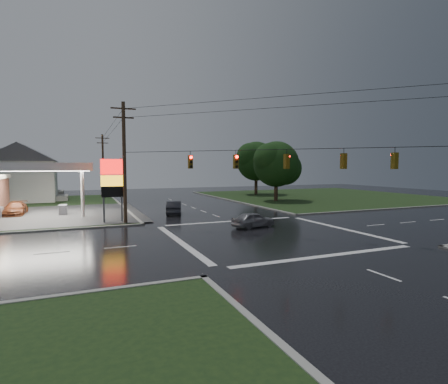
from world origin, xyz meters
name	(u,v)px	position (x,y,z in m)	size (l,w,h in m)	color
ground	(268,234)	(0.00, 0.00, 0.00)	(120.00, 120.00, 0.00)	black
grass_ne	(323,196)	(26.00, 26.00, 0.04)	(36.00, 36.00, 0.08)	black
pylon_sign	(112,180)	(-10.50, 10.50, 4.01)	(2.00, 0.35, 6.00)	#59595E
utility_pole_nw	(124,161)	(-9.50, 9.50, 5.72)	(2.20, 0.32, 11.00)	#382619
utility_pole_n	(103,165)	(-9.50, 38.00, 5.47)	(2.20, 0.32, 10.50)	#382619
traffic_signals	(269,150)	(0.02, -0.02, 6.48)	(26.87, 26.87, 1.47)	black
house_near	(22,172)	(-20.95, 36.00, 4.41)	(11.05, 8.48, 8.60)	silver
house_far	(26,171)	(-21.95, 48.00, 4.41)	(11.05, 8.48, 8.60)	silver
tree_ne_near	(277,164)	(14.14, 21.99, 5.56)	(7.99, 6.80, 8.98)	black
tree_ne_far	(257,161)	(17.15, 33.99, 6.18)	(8.46, 7.20, 9.80)	black
car_north	(174,208)	(-3.78, 14.05, 0.73)	(1.53, 4.40, 1.45)	black
car_crossing	(253,220)	(0.37, 3.23, 0.67)	(1.58, 3.92, 1.33)	slate
car_pump	(15,209)	(-19.69, 19.67, 0.70)	(1.97, 4.85, 1.41)	#572813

